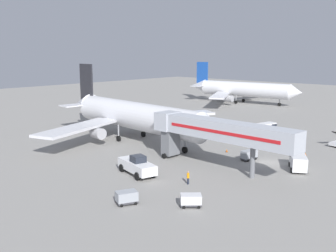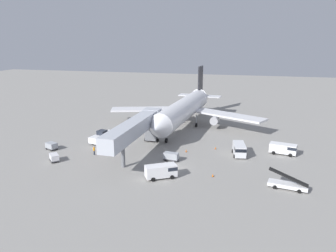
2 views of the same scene
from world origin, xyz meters
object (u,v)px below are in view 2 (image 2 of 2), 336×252
jet_bridge (137,128)px  baggage_cart_outer_left (54,157)px  service_van_mid_left (162,171)px  baggage_cart_far_right (52,146)px  service_van_near_center (239,149)px  service_van_near_left (284,148)px  airplane_at_gate (185,109)px  pushback_tug (103,137)px  belt_loader_truck (288,184)px  ground_crew_worker_foreground (94,150)px  baggage_cart_outer_right (171,156)px  safety_cone_charlie (213,175)px  safety_cone_bravo (215,148)px  safety_cone_alpha (186,151)px

jet_bridge → baggage_cart_outer_left: (-13.69, -7.09, -4.70)m
jet_bridge → service_van_mid_left: jet_bridge is taller
baggage_cart_far_right → service_van_near_center: bearing=8.3°
service_van_near_left → service_van_near_center: service_van_near_center is taller
airplane_at_gate → pushback_tug: bearing=-131.3°
belt_loader_truck → ground_crew_worker_foreground: 35.77m
service_van_near_left → service_van_near_center: bearing=-160.9°
airplane_at_gate → baggage_cart_outer_right: size_ratio=14.91×
belt_loader_truck → baggage_cart_far_right: belt_loader_truck is taller
ground_crew_worker_foreground → safety_cone_charlie: 24.18m
belt_loader_truck → baggage_cart_outer_left: bearing=177.5°
airplane_at_gate → jet_bridge: (-5.04, -22.44, 0.74)m
baggage_cart_outer_left → safety_cone_charlie: bearing=-0.1°
jet_bridge → safety_cone_bravo: bearing=25.1°
belt_loader_truck → service_van_near_left: (0.79, 15.88, 0.45)m
ground_crew_worker_foreground → safety_cone_bravo: ground_crew_worker_foreground is taller
safety_cone_alpha → safety_cone_charlie: (6.48, -10.84, -0.00)m
belt_loader_truck → baggage_cart_far_right: size_ratio=2.23×
baggage_cart_outer_left → safety_cone_alpha: bearing=25.4°
ground_crew_worker_foreground → safety_cone_bravo: bearing=21.4°
belt_loader_truck → service_van_near_center: size_ratio=1.15×
baggage_cart_outer_left → safety_cone_charlie: (29.20, -0.06, -0.51)m
safety_cone_bravo → safety_cone_charlie: 13.99m
safety_cone_alpha → safety_cone_bravo: 6.33m
airplane_at_gate → baggage_cart_outer_right: airplane_at_gate is taller
baggage_cart_outer_right → safety_cone_bravo: 11.24m
airplane_at_gate → service_van_mid_left: 32.24m
pushback_tug → baggage_cart_outer_right: 18.42m
jet_bridge → service_van_near_left: bearing=14.1°
service_van_near_center → safety_cone_bravo: (-4.81, 2.74, -1.08)m
belt_loader_truck → baggage_cart_outer_right: bearing=160.0°
belt_loader_truck → service_van_near_center: belt_loader_truck is taller
baggage_cart_outer_left → safety_cone_charlie: baggage_cart_outer_left is taller
safety_cone_alpha → safety_cone_charlie: bearing=-59.1°
airplane_at_gate → baggage_cart_outer_left: bearing=-122.4°
baggage_cart_far_right → ground_crew_worker_foreground: 9.79m
jet_bridge → service_van_near_left: (27.79, 6.99, -4.28)m
airplane_at_gate → baggage_cart_far_right: size_ratio=15.84×
baggage_cart_far_right → safety_cone_charlie: bearing=-9.9°
jet_bridge → safety_cone_bravo: size_ratio=46.76×
baggage_cart_far_right → safety_cone_charlie: size_ratio=5.02×
service_van_mid_left → safety_cone_bravo: size_ratio=10.49×
airplane_at_gate → baggage_cart_outer_left: size_ratio=16.56×
pushback_tug → baggage_cart_far_right: 10.82m
jet_bridge → baggage_cart_outer_left: bearing=-152.6°
service_van_near_center → safety_cone_alpha: (-10.33, -0.37, -1.07)m
jet_bridge → safety_cone_charlie: jet_bridge is taller
jet_bridge → baggage_cart_outer_right: 8.71m
safety_cone_alpha → safety_cone_charlie: size_ratio=1.00×
ground_crew_worker_foreground → baggage_cart_outer_right: bearing=1.5°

